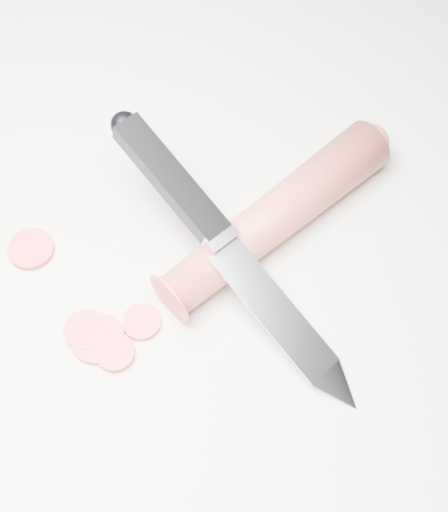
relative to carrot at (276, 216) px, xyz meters
The scene contains 8 objects.
ground 0.13m from the carrot, 132.58° to the right, with size 2.40×2.40×0.00m, color silver.
carrot is the anchor object (origin of this frame).
carrot_slice_2 0.17m from the carrot, 115.78° to the right, with size 0.04×0.04×0.01m, color #E73D3F.
carrot_slice_3 0.17m from the carrot, 119.46° to the right, with size 0.03×0.03×0.01m, color #E73D3F.
carrot_slice_4 0.14m from the carrot, 112.47° to the right, with size 0.03×0.03×0.01m, color #E73D3F.
carrot_slice_5 0.20m from the carrot, 145.55° to the right, with size 0.04×0.04×0.01m, color #E73D3F.
carrot_slice_6 0.17m from the carrot, 109.49° to the right, with size 0.03×0.03×0.01m, color #E73D3F.
kitchen_knife 0.06m from the carrot, 96.90° to the right, with size 0.27×0.12×0.09m, color silver, non-canonical shape.
Camera 1 is at (0.20, -0.19, 0.51)m, focal length 50.00 mm.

